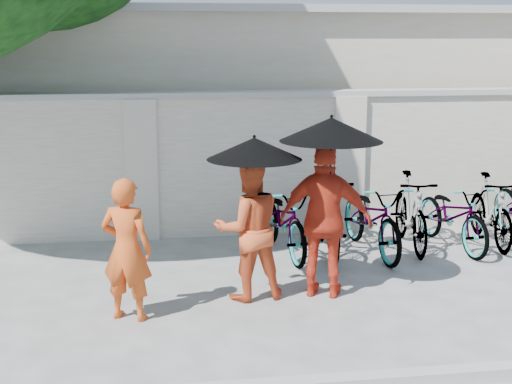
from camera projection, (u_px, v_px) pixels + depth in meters
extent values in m
plane|color=#AAAAAA|center=(240.00, 316.00, 7.39)|extent=(80.00, 80.00, 0.00)
cube|color=silver|center=(280.00, 165.00, 10.42)|extent=(20.00, 0.30, 2.00)
cube|color=beige|center=(295.00, 101.00, 14.10)|extent=(14.00, 6.00, 3.20)
imported|color=#D8521C|center=(127.00, 249.00, 7.18)|extent=(0.63, 0.53, 1.48)
imported|color=#D15127|center=(249.00, 229.00, 7.75)|extent=(0.85, 0.71, 1.58)
cylinder|color=black|center=(254.00, 185.00, 7.58)|extent=(0.02, 0.02, 0.79)
cone|color=black|center=(254.00, 148.00, 7.49)|extent=(1.01, 1.01, 0.23)
imported|color=red|center=(326.00, 220.00, 7.81)|extent=(1.10, 0.77, 1.73)
cylinder|color=black|center=(330.00, 171.00, 7.62)|extent=(0.02, 0.02, 0.90)
cone|color=black|center=(331.00, 129.00, 7.52)|extent=(1.11, 1.11, 0.25)
imported|color=slate|center=(284.00, 220.00, 9.40)|extent=(0.84, 1.84, 0.94)
imported|color=slate|center=(328.00, 213.00, 9.44)|extent=(0.69, 1.87, 1.10)
imported|color=slate|center=(372.00, 218.00, 9.45)|extent=(0.81, 1.90, 0.97)
imported|color=slate|center=(411.00, 212.00, 9.66)|extent=(0.68, 1.76, 1.03)
imported|color=slate|center=(453.00, 215.00, 9.71)|extent=(0.84, 1.80, 0.91)
imported|color=slate|center=(491.00, 210.00, 9.86)|extent=(0.63, 1.65, 0.97)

